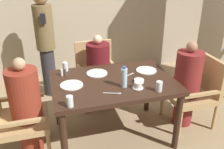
# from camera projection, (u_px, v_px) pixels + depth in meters

# --- Properties ---
(ground_plane) EXTENTS (16.00, 16.00, 0.00)m
(ground_plane) POSITION_uv_depth(u_px,v_px,m) (113.00, 134.00, 3.08)
(ground_plane) COLOR #9E8460
(dining_table) EXTENTS (1.35, 0.94, 0.75)m
(dining_table) POSITION_uv_depth(u_px,v_px,m) (113.00, 88.00, 2.80)
(dining_table) COLOR #331E14
(dining_table) RESTS_ON ground_plane
(chair_left_side) EXTENTS (0.55, 0.55, 0.89)m
(chair_left_side) POSITION_uv_depth(u_px,v_px,m) (13.00, 116.00, 2.60)
(chair_left_side) COLOR tan
(chair_left_side) RESTS_ON ground_plane
(diner_in_left_chair) EXTENTS (0.32, 0.32, 1.11)m
(diner_in_left_chair) POSITION_uv_depth(u_px,v_px,m) (26.00, 106.00, 2.60)
(diner_in_left_chair) COLOR maroon
(diner_in_left_chair) RESTS_ON ground_plane
(chair_far_side) EXTENTS (0.55, 0.55, 0.89)m
(chair_far_side) POSITION_uv_depth(u_px,v_px,m) (96.00, 71.00, 3.65)
(chair_far_side) COLOR tan
(chair_far_side) RESTS_ON ground_plane
(diner_in_far_chair) EXTENTS (0.32, 0.32, 1.06)m
(diner_in_far_chair) POSITION_uv_depth(u_px,v_px,m) (98.00, 71.00, 3.49)
(diner_in_far_chair) COLOR #5B1419
(diner_in_far_chair) RESTS_ON ground_plane
(chair_right_side) EXTENTS (0.55, 0.55, 0.89)m
(chair_right_side) POSITION_uv_depth(u_px,v_px,m) (196.00, 89.00, 3.15)
(chair_right_side) COLOR tan
(chair_right_side) RESTS_ON ground_plane
(diner_in_right_chair) EXTENTS (0.32, 0.32, 1.11)m
(diner_in_right_chair) POSITION_uv_depth(u_px,v_px,m) (187.00, 84.00, 3.07)
(diner_in_right_chair) COLOR maroon
(diner_in_right_chair) RESTS_ON ground_plane
(standing_host) EXTENTS (0.27, 0.31, 1.60)m
(standing_host) POSITION_uv_depth(u_px,v_px,m) (45.00, 42.00, 3.66)
(standing_host) COLOR #2D2D33
(standing_host) RESTS_ON ground_plane
(plate_main_left) EXTENTS (0.24, 0.24, 0.01)m
(plate_main_left) POSITION_uv_depth(u_px,v_px,m) (72.00, 85.00, 2.64)
(plate_main_left) COLOR white
(plate_main_left) RESTS_ON dining_table
(plate_main_right) EXTENTS (0.24, 0.24, 0.01)m
(plate_main_right) POSITION_uv_depth(u_px,v_px,m) (97.00, 73.00, 2.92)
(plate_main_right) COLOR white
(plate_main_right) RESTS_ON dining_table
(plate_dessert_center) EXTENTS (0.24, 0.24, 0.01)m
(plate_dessert_center) POSITION_uv_depth(u_px,v_px,m) (146.00, 70.00, 2.99)
(plate_dessert_center) COLOR white
(plate_dessert_center) RESTS_ON dining_table
(teacup_with_saucer) EXTENTS (0.11, 0.11, 0.07)m
(teacup_with_saucer) POSITION_uv_depth(u_px,v_px,m) (138.00, 85.00, 2.58)
(teacup_with_saucer) COLOR white
(teacup_with_saucer) RESTS_ON dining_table
(bowl_small) EXTENTS (0.11, 0.11, 0.04)m
(bowl_small) POSITION_uv_depth(u_px,v_px,m) (139.00, 81.00, 2.71)
(bowl_small) COLOR white
(bowl_small) RESTS_ON dining_table
(water_bottle) EXTENTS (0.07, 0.07, 0.23)m
(water_bottle) POSITION_uv_depth(u_px,v_px,m) (124.00, 77.00, 2.58)
(water_bottle) COLOR #A3C6DB
(water_bottle) RESTS_ON dining_table
(glass_tall_near) EXTENTS (0.06, 0.06, 0.11)m
(glass_tall_near) POSITION_uv_depth(u_px,v_px,m) (70.00, 101.00, 2.25)
(glass_tall_near) COLOR silver
(glass_tall_near) RESTS_ON dining_table
(glass_tall_mid) EXTENTS (0.06, 0.06, 0.11)m
(glass_tall_mid) POSITION_uv_depth(u_px,v_px,m) (65.00, 67.00, 2.97)
(glass_tall_mid) COLOR silver
(glass_tall_mid) RESTS_ON dining_table
(glass_tall_far) EXTENTS (0.06, 0.06, 0.11)m
(glass_tall_far) POSITION_uv_depth(u_px,v_px,m) (159.00, 86.00, 2.51)
(glass_tall_far) COLOR silver
(glass_tall_far) RESTS_ON dining_table
(salt_shaker) EXTENTS (0.03, 0.03, 0.08)m
(salt_shaker) POSITION_uv_depth(u_px,v_px,m) (62.00, 72.00, 2.85)
(salt_shaker) COLOR white
(salt_shaker) RESTS_ON dining_table
(pepper_shaker) EXTENTS (0.03, 0.03, 0.08)m
(pepper_shaker) POSITION_uv_depth(u_px,v_px,m) (65.00, 72.00, 2.86)
(pepper_shaker) COLOR #4C3D2D
(pepper_shaker) RESTS_ON dining_table
(fork_beside_plate) EXTENTS (0.18, 0.08, 0.00)m
(fork_beside_plate) POSITION_uv_depth(u_px,v_px,m) (114.00, 93.00, 2.49)
(fork_beside_plate) COLOR silver
(fork_beside_plate) RESTS_ON dining_table
(knife_beside_plate) EXTENTS (0.18, 0.10, 0.00)m
(knife_beside_plate) POSITION_uv_depth(u_px,v_px,m) (128.00, 75.00, 2.88)
(knife_beside_plate) COLOR silver
(knife_beside_plate) RESTS_ON dining_table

